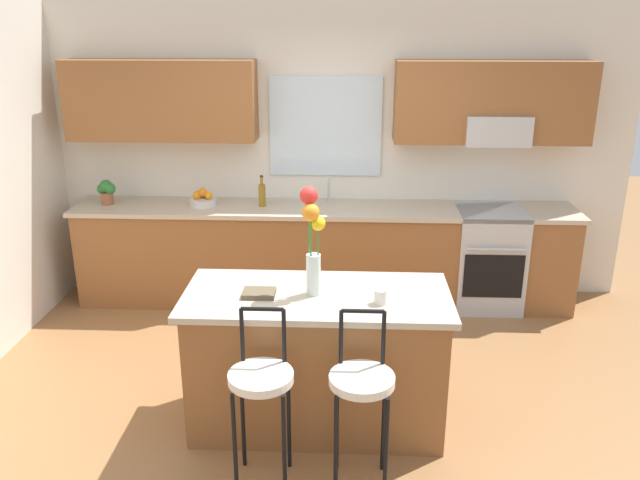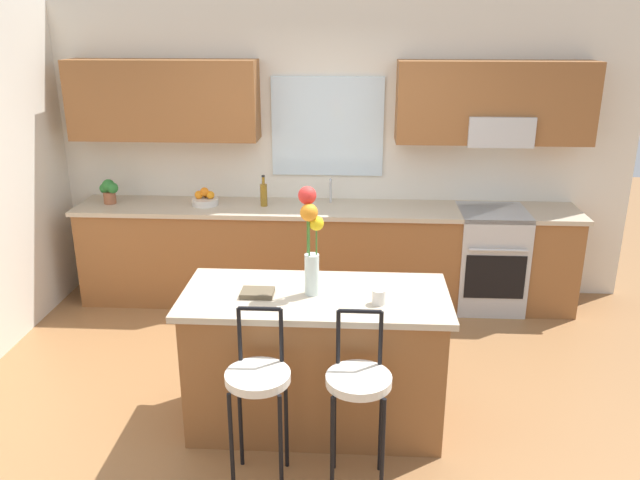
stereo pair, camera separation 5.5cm
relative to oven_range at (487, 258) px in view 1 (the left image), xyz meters
The scene contains 14 objects.
ground_plane 2.30m from the oven_range, 131.85° to the right, with size 14.00×14.00×0.00m, color olive.
back_wall_assembly 1.83m from the oven_range, 168.09° to the left, with size 5.60×0.50×2.70m.
counter_run 1.50m from the oven_range, behind, with size 4.56×0.64×0.92m.
sink_faucet 1.59m from the oven_range, behind, with size 0.02×0.13×0.23m.
oven_range is the anchor object (origin of this frame).
kitchen_island 2.41m from the oven_range, 127.46° to the right, with size 1.66×0.76×0.92m.
bar_stool_near 3.06m from the oven_range, 124.77° to the right, with size 0.36×0.36×1.04m.
bar_stool_middle 2.78m from the oven_range, 115.41° to the right, with size 0.36×0.36×1.04m.
flower_vase 2.57m from the oven_range, 127.94° to the right, with size 0.16×0.15×0.68m.
mug_ceramic 2.36m from the oven_range, 117.89° to the right, with size 0.08×0.08×0.09m, color silver.
cookbook 2.72m from the oven_range, 132.91° to the right, with size 0.20×0.15×0.03m, color brown.
fruit_bowl_oranges 2.66m from the oven_range, behind, with size 0.24×0.24×0.16m.
bottle_olive_oil 2.14m from the oven_range, behind, with size 0.06×0.06×0.29m.
potted_plant_small 3.54m from the oven_range, behind, with size 0.18×0.12×0.23m.
Camera 1 is at (0.22, -3.85, 2.53)m, focal length 35.77 mm.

